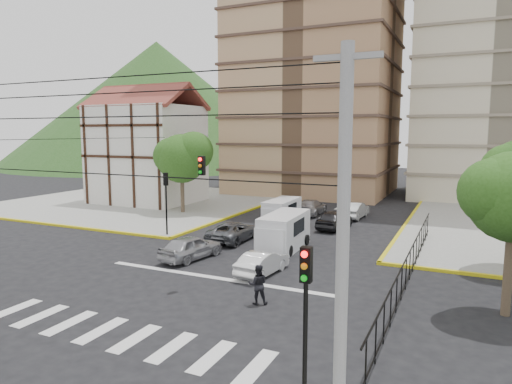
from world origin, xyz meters
The scene contains 21 objects.
ground centered at (0.00, 0.00, 0.00)m, with size 160.00×160.00×0.00m, color black.
sidewalk_nw centered at (-20.00, 20.00, 0.07)m, with size 26.00×26.00×0.15m, color gray.
crosswalk_stripes centered at (0.00, -6.00, 0.01)m, with size 12.00×2.40×0.01m, color silver.
stop_line centered at (0.00, 1.20, 0.01)m, with size 13.00×0.40×0.01m, color silver.
tudor_building centered at (-19.00, 20.00, 5.25)m, with size 10.80×8.05×12.23m.
distant_hill centered at (-55.00, 70.00, 14.00)m, with size 70.00×70.00×28.00m, color #224A18.
park_fence centered at (9.00, 4.50, 0.00)m, with size 0.10×22.50×1.66m, color black, non-canonical shape.
tree_tudor centered at (-11.90, 16.01, 5.22)m, with size 5.39×4.40×7.43m.
traffic_light_se centered at (7.80, -7.80, 3.11)m, with size 0.28×0.22×4.40m.
traffic_light_nw centered at (-7.80, 7.80, 3.11)m, with size 0.28×0.22×4.40m.
traffic_light_hanging centered at (0.00, -2.04, 5.90)m, with size 18.00×9.12×0.92m.
utility_pole_se centered at (9.00, -9.00, 4.77)m, with size 1.40×0.28×9.00m.
van_right_lane centered at (1.01, 7.83, 1.10)m, with size 2.15×5.08×2.26m.
van_left_lane centered at (-1.98, 14.97, 0.98)m, with size 1.92×4.51×2.03m.
car_silver_front_left centered at (-3.07, 3.61, 0.71)m, with size 1.68×4.18×1.43m, color #A2A2A7.
car_white_front_right centered at (1.88, 2.74, 0.62)m, with size 1.31×3.74×1.23m, color white.
car_grey_mid_left centered at (-2.93, 8.68, 0.66)m, with size 2.21×4.79×1.33m, color #595B60.
car_silver_rear_left centered at (-1.24, 20.33, 0.70)m, with size 1.96×4.81×1.40m, color #A3A3A7.
car_darkgrey_mid_right centered at (2.28, 15.33, 0.73)m, with size 1.73×4.29×1.46m, color black.
car_white_rear_right centered at (2.68, 20.41, 0.70)m, with size 1.49×4.27×1.41m, color white.
pedestrian_crosswalk centered at (3.40, -1.11, 0.87)m, with size 0.85×0.66×1.74m, color black.
Camera 1 is at (11.29, -18.25, 7.36)m, focal length 32.00 mm.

